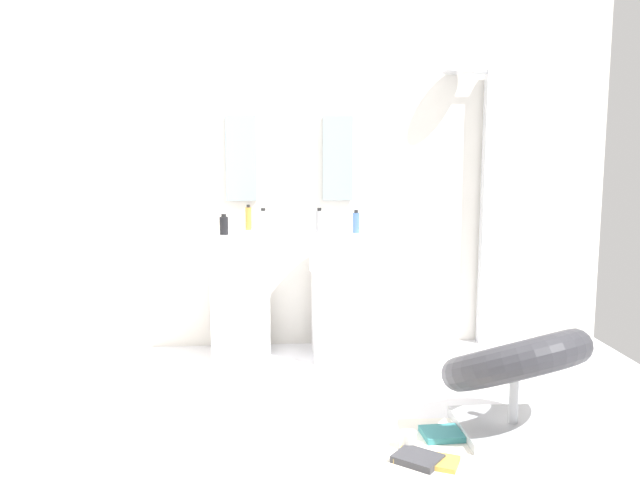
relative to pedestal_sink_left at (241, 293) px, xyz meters
name	(u,v)px	position (x,y,z in m)	size (l,w,h in m)	color
ground_plane	(299,437)	(0.35, -1.29, -0.50)	(4.80, 3.60, 0.04)	silver
rear_partition	(289,173)	(0.35, 0.36, 0.82)	(4.80, 0.10, 2.60)	silver
pedestal_sink_left	(241,293)	(0.00, 0.00, 0.00)	(0.45, 0.45, 1.00)	white
pedestal_sink_right	(341,291)	(0.71, 0.00, 0.00)	(0.45, 0.45, 1.00)	white
vanity_mirror_left	(241,158)	(0.00, 0.29, 0.93)	(0.22, 0.03, 0.62)	#8C9EA8
vanity_mirror_right	(338,158)	(0.71, 0.29, 0.93)	(0.22, 0.03, 0.62)	#8C9EA8
shower_column	(489,203)	(1.84, 0.24, 0.60)	(0.49, 0.24, 2.05)	#B7BABF
lounge_chair	(515,370)	(1.47, -1.36, -0.13)	(1.07, 1.07, 0.65)	#B7BABF
towel_rack	(11,315)	(-1.14, -1.13, 0.15)	(0.37, 0.22, 0.95)	#B7BABF
area_rug	(441,457)	(1.03, -1.60, -0.47)	(1.25, 0.88, 0.01)	white
magazine_ochre	(427,460)	(0.95, -1.66, -0.45)	(0.29, 0.15, 0.02)	gold
magazine_teal	(442,434)	(1.09, -1.39, -0.45)	(0.20, 0.18, 0.03)	teal
magazine_charcoal	(418,459)	(0.90, -1.66, -0.45)	(0.21, 0.17, 0.03)	#38383D
coffee_mug	(408,440)	(0.89, -1.51, -0.42)	(0.08, 0.08, 0.08)	white
soap_bottle_black	(224,225)	(-0.11, -0.09, 0.49)	(0.06, 0.06, 0.14)	black
soap_bottle_blue	(356,222)	(0.80, -0.07, 0.50)	(0.05, 0.05, 0.16)	#4C72B7
soap_bottle_white	(263,221)	(0.16, -0.01, 0.51)	(0.06, 0.06, 0.17)	white
soap_bottle_grey	(319,221)	(0.55, -0.02, 0.51)	(0.05, 0.05, 0.17)	#99999E
soap_bottle_amber	(248,218)	(0.05, 0.16, 0.51)	(0.05, 0.05, 0.18)	#C68C38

